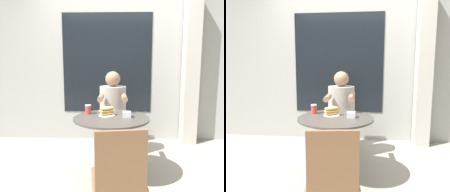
# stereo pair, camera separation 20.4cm
# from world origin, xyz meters

# --- Properties ---
(ground_plane) EXTENTS (8.00, 8.00, 0.00)m
(ground_plane) POSITION_xyz_m (0.00, 0.00, 0.00)
(ground_plane) COLOR gray
(storefront_wall) EXTENTS (8.00, 0.09, 2.80)m
(storefront_wall) POSITION_xyz_m (-0.00, 1.41, 1.40)
(storefront_wall) COLOR #9E9E99
(storefront_wall) RESTS_ON ground_plane
(lattice_pillar) EXTENTS (0.23, 0.23, 2.40)m
(lattice_pillar) POSITION_xyz_m (1.23, 1.23, 1.20)
(lattice_pillar) COLOR #B2ADA3
(lattice_pillar) RESTS_ON ground_plane
(cafe_table) EXTENTS (0.82, 0.82, 0.72)m
(cafe_table) POSITION_xyz_m (0.00, 0.00, 0.54)
(cafe_table) COLOR #47423D
(cafe_table) RESTS_ON ground_plane
(diner_chair) EXTENTS (0.38, 0.38, 0.87)m
(diner_chair) POSITION_xyz_m (0.00, 0.95, 0.52)
(diner_chair) COLOR brown
(diner_chair) RESTS_ON ground_plane
(seated_diner) EXTENTS (0.36, 0.65, 1.20)m
(seated_diner) POSITION_xyz_m (0.00, 0.60, 0.52)
(seated_diner) COLOR gray
(seated_diner) RESTS_ON ground_plane
(empty_chair_across) EXTENTS (0.43, 0.43, 0.87)m
(empty_chair_across) POSITION_xyz_m (0.08, -0.86, 0.52)
(empty_chair_across) COLOR brown
(empty_chair_across) RESTS_ON ground_plane
(sandwich_on_plate) EXTENTS (0.19, 0.18, 0.10)m
(sandwich_on_plate) POSITION_xyz_m (-0.05, 0.08, 0.77)
(sandwich_on_plate) COLOR white
(sandwich_on_plate) RESTS_ON cafe_table
(drink_cup) EXTENTS (0.07, 0.07, 0.11)m
(drink_cup) POSITION_xyz_m (-0.27, 0.15, 0.77)
(drink_cup) COLOR #B73D38
(drink_cup) RESTS_ON cafe_table
(napkin_box) EXTENTS (0.09, 0.09, 0.06)m
(napkin_box) POSITION_xyz_m (0.17, 0.01, 0.75)
(napkin_box) COLOR silver
(napkin_box) RESTS_ON cafe_table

